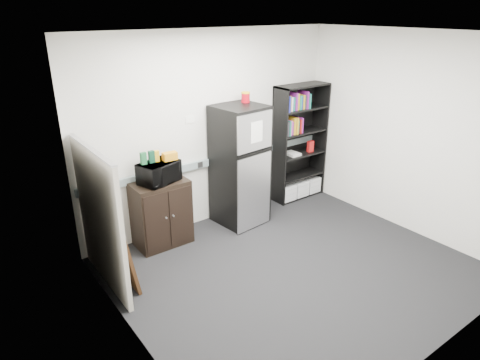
{
  "coord_description": "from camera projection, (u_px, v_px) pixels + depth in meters",
  "views": [
    {
      "loc": [
        -3.14,
        -3.13,
        2.94
      ],
      "look_at": [
        -0.15,
        0.9,
        0.9
      ],
      "focal_mm": 32.0,
      "sensor_mm": 36.0,
      "label": 1
    }
  ],
  "objects": [
    {
      "name": "refrigerator",
      "position": [
        240.0,
        166.0,
        6.04
      ],
      "size": [
        0.71,
        0.74,
        1.72
      ],
      "rotation": [
        0.0,
        0.0,
        0.1
      ],
      "color": "black",
      "rests_on": "floor"
    },
    {
      "name": "coffee_can",
      "position": [
        246.0,
        96.0,
        5.89
      ],
      "size": [
        0.12,
        0.12,
        0.16
      ],
      "color": "#A30714",
      "rests_on": "refrigerator"
    },
    {
      "name": "snack_bag",
      "position": [
        170.0,
        156.0,
        5.36
      ],
      "size": [
        0.19,
        0.11,
        0.1
      ],
      "primitive_type": "cube",
      "rotation": [
        0.0,
        0.0,
        -0.07
      ],
      "color": "#C07C13",
      "rests_on": "microwave"
    },
    {
      "name": "microwave",
      "position": [
        159.0,
        172.0,
        5.35
      ],
      "size": [
        0.57,
        0.47,
        0.27
      ],
      "primitive_type": "imported",
      "rotation": [
        0.0,
        0.0,
        0.31
      ],
      "color": "black",
      "rests_on": "cabinet"
    },
    {
      "name": "framed_poster",
      "position": [
        120.0,
        251.0,
        4.75
      ],
      "size": [
        0.17,
        0.66,
        0.84
      ],
      "rotation": [
        0.0,
        -0.16,
        0.0
      ],
      "color": "black",
      "rests_on": "floor"
    },
    {
      "name": "ceiling",
      "position": [
        307.0,
        34.0,
        4.16
      ],
      "size": [
        4.0,
        3.5,
        0.02
      ],
      "primitive_type": "cube",
      "color": "white",
      "rests_on": "wall_back"
    },
    {
      "name": "wall_back",
      "position": [
        212.0,
        130.0,
        5.97
      ],
      "size": [
        4.0,
        0.02,
        2.7
      ],
      "primitive_type": "cube",
      "color": "silver",
      "rests_on": "floor"
    },
    {
      "name": "snack_box_c",
      "position": [
        156.0,
        156.0,
        5.3
      ],
      "size": [
        0.08,
        0.07,
        0.14
      ],
      "primitive_type": "cube",
      "rotation": [
        0.0,
        0.0,
        -0.24
      ],
      "color": "#CE9313",
      "rests_on": "microwave"
    },
    {
      "name": "cubicle_partition",
      "position": [
        100.0,
        219.0,
        4.62
      ],
      "size": [
        0.06,
        1.3,
        1.62
      ],
      "color": "gray",
      "rests_on": "floor"
    },
    {
      "name": "wall_right",
      "position": [
        407.0,
        134.0,
        5.77
      ],
      "size": [
        0.02,
        3.5,
        2.7
      ],
      "primitive_type": "cube",
      "color": "silver",
      "rests_on": "floor"
    },
    {
      "name": "wall_note",
      "position": [
        190.0,
        119.0,
        5.69
      ],
      "size": [
        0.14,
        0.0,
        0.1
      ],
      "primitive_type": "cube",
      "color": "white",
      "rests_on": "wall_back"
    },
    {
      "name": "wall_left",
      "position": [
        126.0,
        213.0,
        3.56
      ],
      "size": [
        0.02,
        3.5,
        2.7
      ],
      "primitive_type": "cube",
      "color": "silver",
      "rests_on": "floor"
    },
    {
      "name": "bookshelf",
      "position": [
        299.0,
        144.0,
        6.84
      ],
      "size": [
        0.9,
        0.34,
        1.85
      ],
      "color": "black",
      "rests_on": "floor"
    },
    {
      "name": "floor",
      "position": [
        294.0,
        269.0,
        5.17
      ],
      "size": [
        4.0,
        4.0,
        0.0
      ],
      "primitive_type": "plane",
      "color": "black",
      "rests_on": "ground"
    },
    {
      "name": "snack_box_b",
      "position": [
        152.0,
        157.0,
        5.26
      ],
      "size": [
        0.07,
        0.05,
        0.15
      ],
      "primitive_type": "cube",
      "rotation": [
        0.0,
        0.0,
        -0.02
      ],
      "color": "#0C3421",
      "rests_on": "microwave"
    },
    {
      "name": "snack_box_a",
      "position": [
        143.0,
        158.0,
        5.2
      ],
      "size": [
        0.07,
        0.05,
        0.15
      ],
      "primitive_type": "cube",
      "rotation": [
        0.0,
        0.0,
        0.04
      ],
      "color": "#17532B",
      "rests_on": "microwave"
    },
    {
      "name": "electrical_raceway",
      "position": [
        214.0,
        161.0,
        6.11
      ],
      "size": [
        3.92,
        0.05,
        0.1
      ],
      "primitive_type": "cube",
      "color": "gray",
      "rests_on": "wall_back"
    },
    {
      "name": "cabinet",
      "position": [
        161.0,
        213.0,
        5.58
      ],
      "size": [
        0.71,
        0.47,
        0.88
      ],
      "color": "black",
      "rests_on": "floor"
    }
  ]
}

